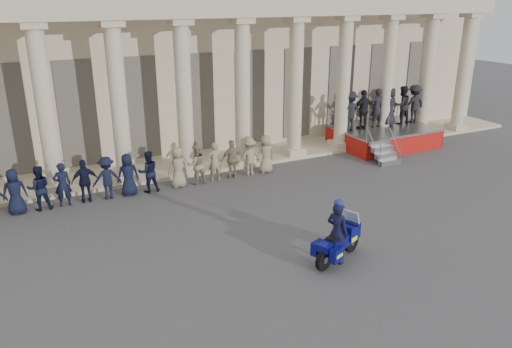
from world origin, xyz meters
The scene contains 6 objects.
ground centered at (0.00, 0.00, 0.00)m, with size 90.00×90.00×0.00m, color #454547.
building centered at (0.00, 14.74, 4.52)m, with size 40.00×12.50×9.00m.
officer_rank centered at (-3.29, 6.70, 0.81)m, with size 15.92×0.61×1.62m.
reviewing_stand centered at (11.49, 7.72, 1.64)m, with size 5.24×4.39×2.87m.
motorcycle centered at (2.72, -0.90, 0.57)m, with size 1.95×1.20×1.32m.
rider centered at (2.62, -0.94, 0.95)m, with size 0.66×0.78×1.91m.
Camera 1 is at (-4.96, -11.12, 7.12)m, focal length 35.00 mm.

